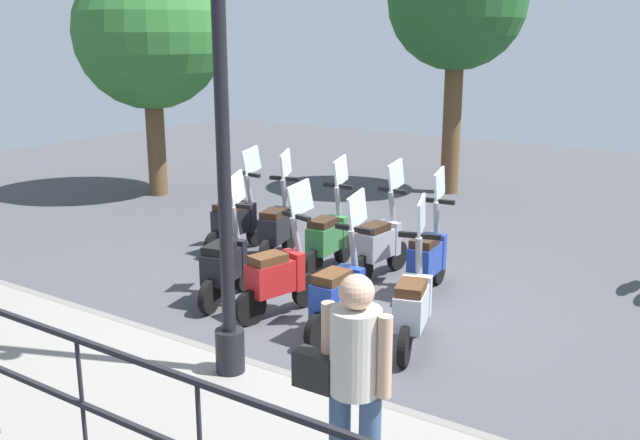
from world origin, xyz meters
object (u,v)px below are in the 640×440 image
tree_distant (457,2)px  scooter_far_2 (328,237)px  lamp_post_near (223,145)px  scooter_near_3 (226,263)px  tree_large (150,34)px  pedestrian_with_bag (352,375)px  scooter_far_0 (428,257)px  scooter_near_1 (339,294)px  scooter_far_4 (236,220)px  scooter_near_0 (413,304)px  scooter_far_1 (380,242)px  scooter_near_2 (278,275)px  scooter_far_3 (278,227)px

tree_distant → scooter_far_2: size_ratio=3.32×
lamp_post_near → scooter_near_3: size_ratio=3.02×
tree_large → tree_distant: (3.42, -4.78, 0.59)m
pedestrian_with_bag → scooter_far_0: 4.49m
tree_large → scooter_near_1: bearing=-119.9°
tree_distant → scooter_near_1: size_ratio=3.32×
scooter_far_2 → tree_large: bearing=65.5°
scooter_near_1 → scooter_far_4: bearing=59.2°
scooter_far_4 → lamp_post_near: bearing=-133.6°
scooter_near_3 → scooter_far_0: 2.46m
scooter_far_0 → scooter_far_4: size_ratio=1.00×
scooter_near_0 → scooter_near_3: same height
scooter_far_1 → lamp_post_near: bearing=-169.3°
pedestrian_with_bag → scooter_near_0: (2.67, 0.90, -0.60)m
lamp_post_near → scooter_near_2: 2.45m
tree_distant → scooter_far_3: (-5.52, 0.19, -3.24)m
scooter_far_0 → scooter_far_1: size_ratio=1.00×
tree_distant → scooter_far_0: 6.84m
tree_large → scooter_far_4: bearing=-119.0°
scooter_far_4 → scooter_near_3: bearing=-136.3°
scooter_far_0 → scooter_far_1: 0.82m
scooter_far_0 → scooter_far_1: same height
scooter_far_1 → scooter_far_2: bearing=106.5°
pedestrian_with_bag → scooter_far_4: 6.28m
scooter_near_3 → scooter_far_0: same height
tree_large → scooter_near_3: (-3.77, -5.08, -2.66)m
scooter_far_1 → scooter_far_4: size_ratio=1.00×
scooter_near_0 → scooter_near_1: bearing=84.7°
lamp_post_near → scooter_far_3: (3.27, 1.93, -1.74)m
scooter_far_2 → tree_distant: bearing=3.6°
scooter_far_3 → scooter_far_4: same height
scooter_near_1 → lamp_post_near: bearing=171.5°
scooter_near_2 → scooter_far_1: (1.80, -0.31, 0.00)m
lamp_post_near → pedestrian_with_bag: bearing=-118.3°
scooter_near_1 → scooter_far_2: same height
scooter_near_3 → scooter_far_4: size_ratio=1.00×
scooter_far_4 → tree_large: bearing=67.9°
scooter_far_1 → scooter_far_3: 1.59m
scooter_far_0 → scooter_far_2: size_ratio=1.00×
tree_large → scooter_near_2: bearing=-122.7°
scooter_far_3 → tree_large: bearing=51.0°
tree_distant → scooter_near_3: 7.89m
scooter_far_0 → lamp_post_near: bearing=165.9°
tree_distant → scooter_near_2: size_ratio=3.32×
tree_large → scooter_near_2: (-3.77, -5.87, -2.66)m
lamp_post_near → pedestrian_with_bag: lamp_post_near is taller
scooter_near_2 → scooter_far_1: 1.83m
scooter_far_4 → pedestrian_with_bag: bearing=-126.1°
lamp_post_near → scooter_far_2: bearing=18.1°
pedestrian_with_bag → scooter_near_3: size_ratio=1.03×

